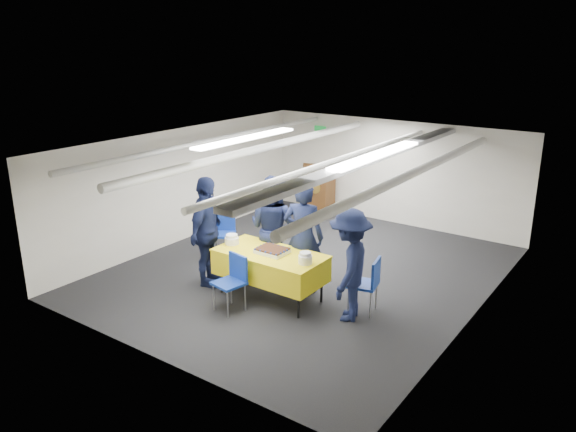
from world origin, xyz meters
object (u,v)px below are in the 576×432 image
Objects in this scene: sheet_cake at (272,251)px; chair_right at (369,280)px; sailor_b at (273,228)px; sailor_d at (350,265)px; chair_left at (224,229)px; podium at (320,189)px; sailor_c at (207,232)px; sailor_a at (303,237)px; chair_near at (233,277)px; serving_table at (270,265)px.

chair_right is (1.48, 0.43, -0.28)m from sheet_cake.
sailor_d is (1.78, -0.53, -0.07)m from sailor_b.
podium is at bearing 88.06° from chair_left.
sailor_c reaches higher than sheet_cake.
chair_near is at bearing 50.66° from sailor_a.
sailor_a reaches higher than chair_left.
sailor_b is (1.41, -0.33, 0.38)m from chair_left.
sailor_a reaches higher than sailor_d.
sailor_b is (-0.68, 0.10, -0.01)m from sailor_a.
sailor_d is at bearing 25.71° from chair_near.
sailor_d is (-0.16, -0.32, 0.31)m from chair_right.
sailor_c is (-1.44, -0.73, 0.01)m from sailor_a.
sailor_b is 0.98× the size of sailor_c.
sailor_a reaches higher than podium.
sailor_a is at bearing -61.77° from podium.
serving_table is at bearing -67.89° from podium.
chair_left is 1.50m from sailor_b.
sheet_cake is 0.27× the size of sailor_b.
sailor_d is (1.58, 0.76, 0.31)m from chair_near.
sailor_b is (-0.46, 0.64, 0.10)m from sheet_cake.
podium is at bearing 112.11° from serving_table.
chair_left is 0.47× the size of sailor_c.
sailor_d is (2.54, 0.30, -0.09)m from sailor_c.
chair_left is at bearing 152.06° from serving_table.
sailor_a is (-1.26, 0.11, 0.39)m from chair_right.
sailor_a reaches higher than sailor_b.
sailor_b is at bearing 125.70° from sheet_cake.
sheet_cake is 1.33m from sailor_d.
podium is at bearing -160.94° from sailor_d.
chair_left is (-1.61, 1.61, 0.00)m from chair_near.
chair_near reaches higher than serving_table.
sailor_a is 1.10× the size of sailor_d.
chair_near is 1.14m from sailor_c.
sailor_c reaches higher than chair_left.
sailor_d reaches higher than chair_left.
sailor_b is at bearing -70.13° from podium.
sailor_c is (-0.76, -0.82, 0.02)m from sailor_b.
chair_left is at bearing -122.69° from sailor_d.
serving_table is 1.41× the size of podium.
chair_near reaches higher than sheet_cake.
chair_near is 0.47× the size of sailor_a.
podium is 4.46m from sailor_c.
sheet_cake is at bearing -27.33° from chair_left.
serving_table is 1.05× the size of sailor_d.
sheet_cake is at bearing -102.09° from sailor_c.
chair_left is 1.38m from sailor_c.
sailor_c reaches higher than serving_table.
chair_right is at bearing 171.95° from sailor_b.
sailor_c is (-1.21, -0.19, 0.12)m from sheet_cake.
sailor_a is at bearing 169.92° from sailor_b.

